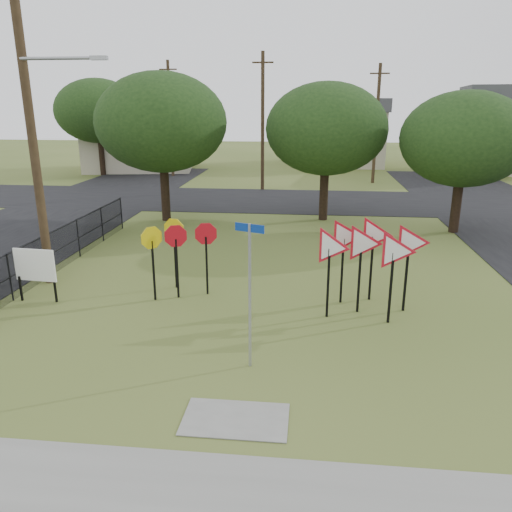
{
  "coord_description": "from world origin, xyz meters",
  "views": [
    {
      "loc": [
        1.25,
        -10.44,
        5.74
      ],
      "look_at": [
        -0.19,
        3.0,
        1.6
      ],
      "focal_mm": 35.0,
      "sensor_mm": 36.0,
      "label": 1
    }
  ],
  "objects_px": {
    "info_board": "(35,267)",
    "stop_sign_cluster": "(177,241)",
    "street_name_sign": "(250,288)",
    "yield_sign_cluster": "(368,247)"
  },
  "relations": [
    {
      "from": "stop_sign_cluster",
      "to": "yield_sign_cluster",
      "type": "distance_m",
      "value": 5.67
    },
    {
      "from": "stop_sign_cluster",
      "to": "street_name_sign",
      "type": "bearing_deg",
      "value": -56.96
    },
    {
      "from": "stop_sign_cluster",
      "to": "info_board",
      "type": "xyz_separation_m",
      "value": [
        -4.09,
        -1.0,
        -0.64
      ]
    },
    {
      "from": "street_name_sign",
      "to": "info_board",
      "type": "xyz_separation_m",
      "value": [
        -6.82,
        3.19,
        -0.8
      ]
    },
    {
      "from": "info_board",
      "to": "stop_sign_cluster",
      "type": "bearing_deg",
      "value": 13.75
    },
    {
      "from": "yield_sign_cluster",
      "to": "stop_sign_cluster",
      "type": "bearing_deg",
      "value": 173.44
    },
    {
      "from": "yield_sign_cluster",
      "to": "info_board",
      "type": "bearing_deg",
      "value": -177.91
    },
    {
      "from": "street_name_sign",
      "to": "stop_sign_cluster",
      "type": "relative_size",
      "value": 1.44
    },
    {
      "from": "yield_sign_cluster",
      "to": "info_board",
      "type": "height_order",
      "value": "yield_sign_cluster"
    },
    {
      "from": "street_name_sign",
      "to": "yield_sign_cluster",
      "type": "relative_size",
      "value": 1.0
    }
  ]
}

